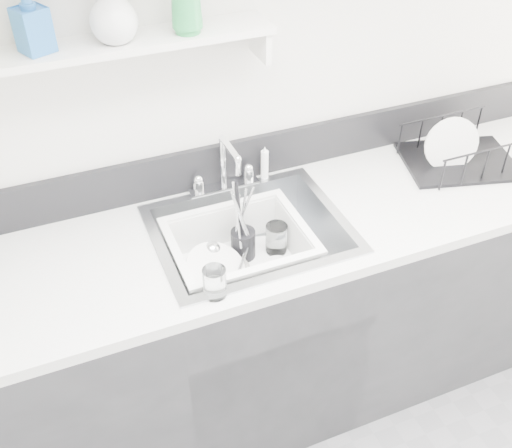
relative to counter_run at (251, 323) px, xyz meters
name	(u,v)px	position (x,y,z in m)	size (l,w,h in m)	color
room_shell	(441,151)	(0.00, -0.80, 1.22)	(3.50, 3.00, 2.60)	silver
counter_run	(251,323)	(0.00, 0.00, 0.00)	(3.20, 0.62, 0.92)	#28282B
backsplash	(219,164)	(0.00, 0.30, 0.54)	(3.20, 0.02, 0.16)	black
sink	(250,250)	(0.00, 0.00, 0.37)	(0.64, 0.52, 0.20)	silver
faucet	(224,176)	(0.00, 0.25, 0.52)	(0.26, 0.18, 0.23)	silver
side_sprayer	(265,163)	(0.16, 0.25, 0.53)	(0.03, 0.03, 0.14)	white
wall_shelf	(103,49)	(-0.35, 0.23, 1.05)	(1.00, 0.16, 0.12)	silver
wash_tub	(240,254)	(-0.05, -0.02, 0.38)	(0.46, 0.37, 0.18)	white
plate_stack	(218,273)	(-0.13, -0.03, 0.33)	(0.25, 0.24, 0.10)	white
utensil_cup	(243,242)	(-0.01, 0.05, 0.37)	(0.09, 0.09, 0.29)	black
ladle	(232,257)	(-0.06, 0.01, 0.35)	(0.28, 0.10, 0.08)	silver
tumbler_in_tub	(276,238)	(0.11, 0.03, 0.36)	(0.08, 0.08, 0.11)	white
tumbler_counter	(215,282)	(-0.21, -0.24, 0.51)	(0.07, 0.07, 0.10)	white
dish_rack	(462,146)	(0.89, 0.07, 0.53)	(0.42, 0.31, 0.15)	black
bowl_small	(278,269)	(0.07, -0.08, 0.32)	(0.10, 0.10, 0.03)	white
soap_bottle_b	(31,19)	(-0.52, 0.23, 1.16)	(0.08, 0.08, 0.18)	#1F5DA6
soap_bottle_c	(112,11)	(-0.31, 0.22, 1.16)	(0.13, 0.13, 0.17)	silver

